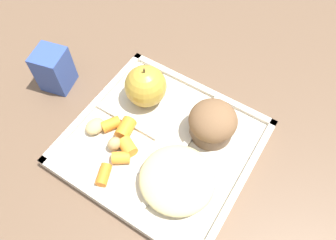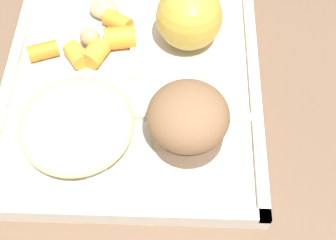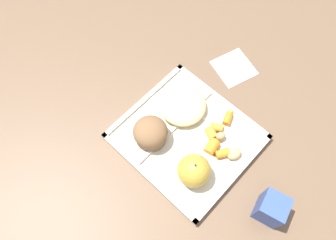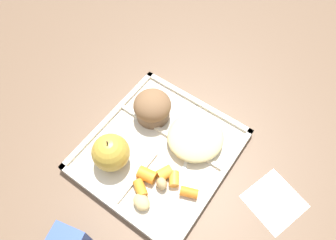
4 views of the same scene
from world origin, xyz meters
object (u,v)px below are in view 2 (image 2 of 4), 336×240
(bran_muffin, at_px, (188,120))
(green_apple, at_px, (189,17))
(lunch_tray, at_px, (132,92))
(plastic_fork, at_px, (89,148))

(bran_muffin, bearing_deg, green_apple, 180.00)
(lunch_tray, relative_size, green_apple, 3.65)
(bran_muffin, distance_m, plastic_fork, 0.11)
(green_apple, bearing_deg, lunch_tray, -39.87)
(plastic_fork, bearing_deg, lunch_tray, 154.27)
(lunch_tray, height_order, plastic_fork, lunch_tray)
(lunch_tray, bearing_deg, bran_muffin, 45.59)
(lunch_tray, distance_m, plastic_fork, 0.09)
(plastic_fork, bearing_deg, bran_muffin, 99.17)
(green_apple, distance_m, bran_muffin, 0.14)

